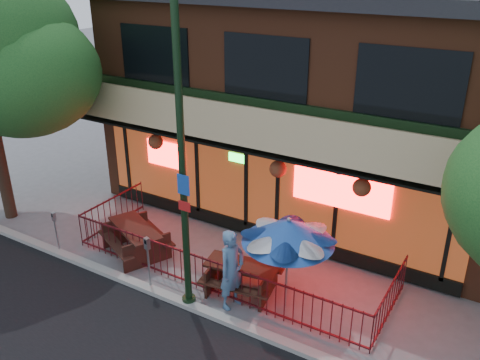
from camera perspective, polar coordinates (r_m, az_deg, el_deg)
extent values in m
plane|color=gray|center=(12.74, -4.64, -12.75)|extent=(80.00, 80.00, 0.00)
cube|color=#999993|center=(12.39, -6.02, -13.69)|extent=(80.00, 0.25, 0.12)
cube|color=brown|center=(17.14, 9.18, 8.91)|extent=(12.00, 8.00, 6.50)
cube|color=#59230F|center=(14.23, 2.54, -0.81)|extent=(11.00, 0.06, 2.60)
cube|color=#FF0C0C|center=(13.14, 11.24, -1.29)|extent=(2.60, 0.04, 0.90)
cube|color=#FF0C0C|center=(15.80, -8.47, 2.90)|extent=(1.30, 0.04, 0.80)
cube|color=tan|center=(13.15, 1.68, 5.98)|extent=(12.20, 1.33, 1.26)
cube|color=black|center=(15.19, -9.58, 13.75)|extent=(2.40, 0.06, 1.60)
cube|color=black|center=(13.19, 2.81, 12.53)|extent=(2.40, 0.06, 1.60)
cube|color=black|center=(11.95, 18.42, 10.18)|extent=(2.40, 0.06, 1.60)
cube|color=black|center=(14.84, 2.39, -5.77)|extent=(11.00, 0.12, 0.40)
cube|color=#4C1016|center=(12.34, -4.25, -8.74)|extent=(8.40, 0.04, 0.04)
cube|color=#4C1016|center=(12.80, -4.13, -11.87)|extent=(8.40, 0.04, 0.04)
cube|color=#4C1016|center=(15.64, -14.20, -2.01)|extent=(0.04, 2.60, 0.04)
cube|color=#4C1016|center=(11.92, 16.73, -11.12)|extent=(0.04, 2.60, 0.04)
cylinder|color=#4C1016|center=(12.58, -4.18, -10.47)|extent=(0.02, 0.02, 1.00)
cylinder|color=black|center=(10.73, -6.49, 1.33)|extent=(0.16, 0.16, 7.00)
cylinder|color=black|center=(12.43, -5.75, -13.31)|extent=(0.32, 0.32, 0.20)
cube|color=#194CB2|center=(10.67, -6.38, -0.55)|extent=(0.30, 0.02, 0.45)
cube|color=red|center=(10.89, -6.26, -2.95)|extent=(0.30, 0.02, 0.22)
cube|color=#3A1C15|center=(14.99, -12.72, -5.45)|extent=(0.64, 1.28, 0.79)
cube|color=#3A1C15|center=(13.79, -10.34, -8.00)|extent=(0.64, 1.28, 0.79)
cube|color=#3A1C15|center=(14.19, -11.71, -5.31)|extent=(2.07, 1.52, 0.06)
cube|color=#3A1C15|center=(14.18, -13.78, -7.03)|extent=(1.86, 1.07, 0.05)
cube|color=#3A1C15|center=(14.54, -9.49, -5.81)|extent=(1.86, 1.07, 0.05)
cube|color=#391D14|center=(12.87, -2.71, -10.28)|extent=(0.27, 1.28, 0.73)
cube|color=#391D14|center=(12.46, 3.24, -11.57)|extent=(0.27, 1.28, 0.73)
cube|color=#391D14|center=(12.44, 0.21, -9.55)|extent=(1.88, 1.03, 0.06)
cube|color=#391D14|center=(12.20, -0.73, -12.02)|extent=(1.80, 0.57, 0.05)
cube|color=#391D14|center=(13.03, 1.09, -9.41)|extent=(1.80, 0.57, 0.05)
cylinder|color=gray|center=(11.77, 5.28, -9.74)|extent=(0.05, 0.05, 2.18)
cone|color=#1C469D|center=(11.28, 5.46, -5.76)|extent=(2.08, 2.08, 0.54)
sphere|color=gray|center=(11.14, 5.52, -4.43)|extent=(0.10, 0.10, 0.10)
imported|color=#4F769F|center=(11.83, -0.91, -10.03)|extent=(0.62, 0.81, 1.98)
cylinder|color=gray|center=(12.77, -10.17, -9.78)|extent=(0.05, 0.05, 1.17)
cube|color=gray|center=(12.40, -10.40, -7.03)|extent=(0.15, 0.13, 0.30)
cube|color=black|center=(12.33, -10.59, -6.88)|extent=(0.08, 0.02, 0.11)
cylinder|color=#9D9FA6|center=(14.94, -19.87, -5.98)|extent=(0.05, 0.05, 1.01)
cube|color=#9D9FA6|center=(14.66, -20.20, -3.89)|extent=(0.13, 0.12, 0.26)
cube|color=black|center=(14.61, -20.37, -3.77)|extent=(0.07, 0.02, 0.09)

